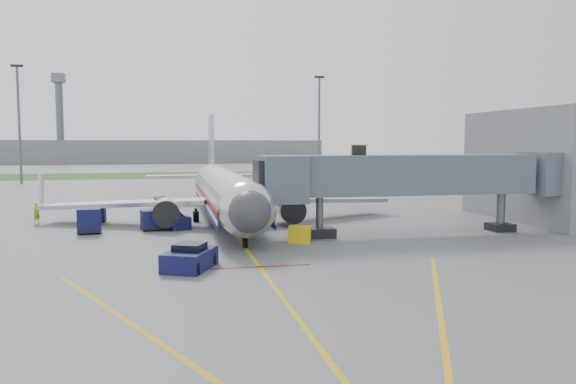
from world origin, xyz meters
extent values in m
plane|color=#565659|center=(0.00, 0.00, 0.00)|extent=(400.00, 400.00, 0.00)
cube|color=#2D4C1E|center=(0.00, 90.00, 0.01)|extent=(300.00, 25.00, 0.01)
cube|color=gold|center=(0.00, -2.00, 0.00)|extent=(0.25, 50.00, 0.01)
cube|color=maroon|center=(0.00, -4.00, 0.00)|extent=(6.00, 0.25, 0.01)
cube|color=gold|center=(-6.00, -14.00, 0.00)|extent=(9.52, 20.04, 0.01)
cube|color=gold|center=(6.00, -14.00, 0.00)|extent=(9.52, 20.04, 0.01)
cylinder|color=silver|center=(0.00, 15.00, 2.70)|extent=(3.80, 28.00, 3.80)
sphere|color=silver|center=(0.00, 1.00, 2.70)|extent=(3.80, 3.80, 3.80)
sphere|color=#38383D|center=(0.00, -0.30, 2.70)|extent=(2.74, 2.74, 2.74)
cube|color=black|center=(0.00, 0.60, 3.25)|extent=(2.20, 1.20, 0.55)
cone|color=silver|center=(0.00, 31.50, 2.70)|extent=(3.80, 5.00, 3.80)
cube|color=#B7BAC1|center=(0.00, 31.00, 6.70)|extent=(0.35, 4.20, 7.00)
cube|color=#B7BAC1|center=(-8.50, 15.00, 1.80)|extent=(15.10, 8.59, 1.13)
cube|color=#B7BAC1|center=(8.50, 15.00, 1.80)|extent=(15.10, 8.59, 1.13)
cylinder|color=silver|center=(-5.20, 12.00, 1.35)|extent=(2.10, 3.60, 2.10)
cylinder|color=silver|center=(5.20, 12.00, 1.35)|extent=(2.10, 3.60, 2.10)
cube|color=maroon|center=(1.92, 15.00, 2.35)|extent=(0.05, 28.00, 0.45)
cube|color=navy|center=(1.92, 15.00, 1.45)|extent=(0.05, 28.00, 0.35)
cylinder|color=black|center=(0.00, 2.00, 0.30)|extent=(0.28, 0.70, 0.70)
cylinder|color=black|center=(-2.60, 15.50, 0.45)|extent=(0.50, 1.00, 1.00)
cylinder|color=black|center=(2.60, 15.50, 0.45)|extent=(0.50, 1.00, 1.00)
cube|color=slate|center=(13.00, 5.00, 4.60)|extent=(20.00, 3.00, 3.00)
cube|color=slate|center=(3.20, 5.00, 4.40)|extent=(3.20, 3.60, 3.40)
cube|color=black|center=(2.00, 5.00, 4.40)|extent=(1.60, 3.00, 2.80)
cube|color=yellow|center=(9.00, 5.00, 6.40)|extent=(1.20, 0.15, 1.00)
cylinder|color=#595B60|center=(6.00, 5.00, 1.55)|extent=(0.56, 0.56, 3.10)
cube|color=black|center=(6.00, 5.00, 0.35)|extent=(2.20, 1.60, 0.70)
cylinder|color=#595B60|center=(21.00, 5.00, 1.55)|extent=(0.70, 0.70, 3.10)
cube|color=black|center=(21.00, 5.00, 0.30)|extent=(1.80, 1.80, 0.60)
cube|color=slate|center=(25.00, 5.00, 4.60)|extent=(3.00, 4.00, 3.40)
cube|color=slate|center=(30.00, 10.00, 5.00)|extent=(10.00, 16.00, 10.00)
cylinder|color=#595B60|center=(-30.00, 70.00, 10.00)|extent=(0.44, 0.44, 20.00)
cube|color=black|center=(-30.00, 70.00, 20.20)|extent=(2.00, 0.40, 0.40)
cylinder|color=#595B60|center=(25.00, 75.00, 10.00)|extent=(0.44, 0.44, 20.00)
cube|color=black|center=(25.00, 75.00, 20.20)|extent=(2.00, 0.40, 0.40)
cube|color=slate|center=(-10.00, 170.00, 4.00)|extent=(120.00, 14.00, 8.00)
cylinder|color=#595B60|center=(-40.00, 165.00, 14.00)|extent=(2.40, 2.40, 28.00)
cube|color=slate|center=(-40.00, 165.00, 28.50)|extent=(4.00, 4.00, 3.00)
cube|color=#0D0E3A|center=(-3.88, -3.70, 0.53)|extent=(3.40, 4.07, 1.07)
cube|color=black|center=(-3.88, -3.70, 1.21)|extent=(2.06, 2.06, 0.49)
cylinder|color=black|center=(-5.19, -4.48, 0.39)|extent=(0.52, 0.80, 0.78)
cylinder|color=black|center=(-3.60, -5.21, 0.39)|extent=(0.52, 0.80, 0.78)
cylinder|color=black|center=(-4.15, -2.18, 0.39)|extent=(0.52, 0.80, 0.78)
cylinder|color=black|center=(-2.56, -2.91, 0.39)|extent=(0.52, 0.80, 0.78)
cube|color=#0D0E3A|center=(-6.41, 11.08, 0.90)|extent=(1.73, 1.73, 1.47)
cube|color=black|center=(-6.41, 11.08, 0.17)|extent=(1.79, 1.79, 0.11)
cylinder|color=black|center=(-6.85, 10.41, 0.13)|extent=(0.26, 0.30, 0.26)
cylinder|color=black|center=(-5.74, 10.64, 0.13)|extent=(0.26, 0.30, 0.26)
cylinder|color=black|center=(-7.08, 11.52, 0.13)|extent=(0.26, 0.30, 0.26)
cylinder|color=black|center=(-5.97, 11.75, 0.13)|extent=(0.26, 0.30, 0.26)
cube|color=#0D0E3A|center=(-11.06, 10.56, 1.07)|extent=(1.92, 1.92, 1.75)
cube|color=black|center=(-11.06, 10.56, 0.20)|extent=(1.98, 1.98, 0.14)
cylinder|color=black|center=(-11.66, 9.82, 0.16)|extent=(0.28, 0.34, 0.32)
cylinder|color=black|center=(-10.32, 9.95, 0.16)|extent=(0.28, 0.34, 0.32)
cylinder|color=black|center=(-11.80, 11.16, 0.16)|extent=(0.28, 0.34, 0.32)
cylinder|color=black|center=(-10.46, 11.30, 0.16)|extent=(0.28, 0.34, 0.32)
cube|color=#0D0E3A|center=(-11.18, 17.04, 0.82)|extent=(1.36, 1.36, 1.33)
cube|color=black|center=(-11.18, 17.04, 0.15)|extent=(1.40, 1.40, 0.10)
cylinder|color=black|center=(-11.71, 16.53, 0.12)|extent=(0.19, 0.24, 0.24)
cylinder|color=black|center=(-10.68, 16.51, 0.12)|extent=(0.19, 0.24, 0.24)
cylinder|color=black|center=(-11.69, 17.56, 0.12)|extent=(0.19, 0.24, 0.24)
cylinder|color=black|center=(-10.66, 17.54, 0.12)|extent=(0.19, 0.24, 0.24)
cube|color=#0D0E3A|center=(-4.70, 12.26, 0.51)|extent=(3.05, 4.41, 1.03)
cube|color=black|center=(-4.92, 12.78, 1.60)|extent=(2.72, 4.65, 1.61)
cylinder|color=black|center=(-4.66, 10.67, 0.32)|extent=(0.48, 0.69, 0.64)
cylinder|color=black|center=(-3.60, 11.10, 0.32)|extent=(0.48, 0.69, 0.64)
cylinder|color=black|center=(-5.80, 13.41, 0.32)|extent=(0.48, 0.69, 0.64)
cylinder|color=black|center=(-4.74, 13.85, 0.32)|extent=(0.48, 0.69, 0.64)
cube|color=yellow|center=(4.00, 3.00, 0.60)|extent=(1.76, 1.47, 1.21)
cylinder|color=black|center=(3.53, 3.18, 0.15)|extent=(0.29, 0.35, 0.30)
cylinder|color=black|center=(4.47, 2.82, 0.15)|extent=(0.29, 0.35, 0.30)
imported|color=#93DE1A|center=(-16.18, 16.68, 0.96)|extent=(0.78, 0.83, 1.91)
camera|label=1|loc=(-4.97, -34.99, 7.02)|focal=35.00mm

